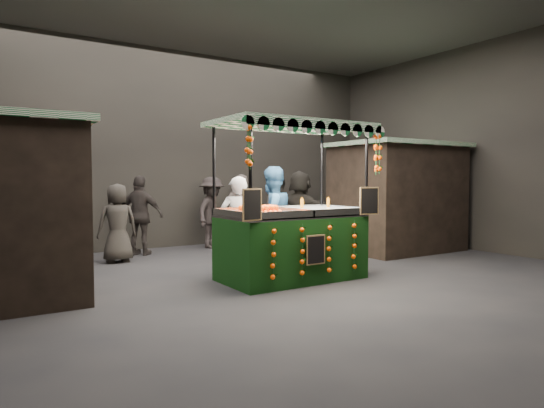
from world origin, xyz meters
TOP-DOWN VIEW (x-y plane):
  - ground at (0.00, 0.00)m, footprint 12.00×12.00m
  - market_hall at (0.00, 0.00)m, footprint 12.10×10.10m
  - neighbour_stall_right at (4.40, 1.50)m, footprint 3.00×2.20m
  - juice_stall at (0.31, 0.05)m, footprint 2.78×1.63m
  - vendor_grey at (-0.30, 0.95)m, footprint 0.75×0.62m
  - vendor_blue at (0.55, 1.12)m, footprint 1.07×0.89m
  - shopper_1 at (2.21, 3.34)m, footprint 1.12×1.08m
  - shopper_2 at (-1.11, 4.07)m, footprint 1.08×1.05m
  - shopper_3 at (0.77, 4.27)m, footprint 1.32×1.23m
  - shopper_4 at (-1.80, 3.40)m, footprint 0.80×0.52m
  - shopper_5 at (2.47, 2.83)m, footprint 1.31×1.86m
  - shopper_6 at (1.65, 4.60)m, footprint 0.64×0.70m
  - shopper_7 at (0.65, 2.59)m, footprint 0.77×0.62m

SIDE VIEW (x-z plane):
  - ground at x=0.00m, z-range 0.00..0.00m
  - shopper_6 at x=1.65m, z-range 0.00..1.62m
  - shopper_4 at x=-1.80m, z-range 0.00..1.64m
  - juice_stall at x=0.31m, z-range -0.51..2.18m
  - vendor_grey at x=-0.30m, z-range 0.00..1.78m
  - shopper_3 at x=0.77m, z-range 0.00..1.79m
  - shopper_2 at x=-1.11m, z-range 0.00..1.82m
  - shopper_1 at x=2.21m, z-range 0.00..1.83m
  - shopper_7 at x=0.65m, z-range 0.00..1.84m
  - shopper_5 at x=2.47m, z-range 0.00..1.94m
  - vendor_blue at x=0.55m, z-range 0.00..1.98m
  - neighbour_stall_right at x=4.40m, z-range 0.01..2.61m
  - market_hall at x=0.00m, z-range 0.86..5.91m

